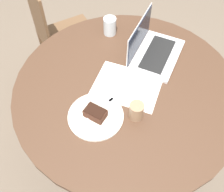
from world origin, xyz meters
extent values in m
plane|color=#6B5B4C|center=(0.00, 0.00, 0.00)|extent=(12.00, 12.00, 0.00)
cylinder|color=#4C3323|center=(0.00, 0.00, 0.01)|extent=(0.45, 0.45, 0.02)
cylinder|color=#4C3323|center=(0.00, 0.00, 0.38)|extent=(0.11, 0.11, 0.73)
cylinder|color=#4C3323|center=(0.00, 0.00, 0.76)|extent=(1.19, 1.19, 0.03)
cube|color=brown|center=(0.75, -0.42, 0.45)|extent=(0.57, 0.57, 0.02)
cube|color=brown|center=(0.84, -0.24, 0.71)|extent=(0.35, 0.21, 0.49)
cube|color=brown|center=(0.82, -0.68, 0.22)|extent=(0.05, 0.05, 0.44)
cube|color=brown|center=(0.48, -0.49, 0.22)|extent=(0.05, 0.05, 0.44)
cube|color=brown|center=(1.01, -0.35, 0.22)|extent=(0.05, 0.05, 0.44)
cube|color=brown|center=(0.67, -0.16, 0.22)|extent=(0.05, 0.05, 0.44)
cube|color=white|center=(0.00, 0.00, 0.78)|extent=(0.38, 0.31, 0.00)
cylinder|color=silver|center=(0.03, 0.24, 0.79)|extent=(0.27, 0.27, 0.01)
cube|color=#472619|center=(0.03, 0.24, 0.81)|extent=(0.10, 0.07, 0.05)
cube|color=black|center=(0.03, 0.24, 0.84)|extent=(0.10, 0.06, 0.00)
cube|color=silver|center=(0.03, 0.20, 0.79)|extent=(0.05, 0.17, 0.00)
cube|color=silver|center=(0.02, 0.13, 0.79)|extent=(0.03, 0.03, 0.00)
cylinder|color=#997556|center=(-0.13, 0.14, 0.82)|extent=(0.07, 0.07, 0.09)
cylinder|color=silver|center=(0.30, -0.30, 0.83)|extent=(0.08, 0.08, 0.11)
cube|color=silver|center=(-0.04, -0.28, 0.79)|extent=(0.27, 0.37, 0.02)
cube|color=black|center=(-0.04, -0.28, 0.80)|extent=(0.17, 0.30, 0.00)
cube|color=silver|center=(0.08, -0.26, 0.89)|extent=(0.05, 0.34, 0.19)
cube|color=black|center=(0.08, -0.26, 0.89)|extent=(0.04, 0.32, 0.18)
camera|label=1|loc=(-0.38, 0.76, 1.85)|focal=42.00mm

